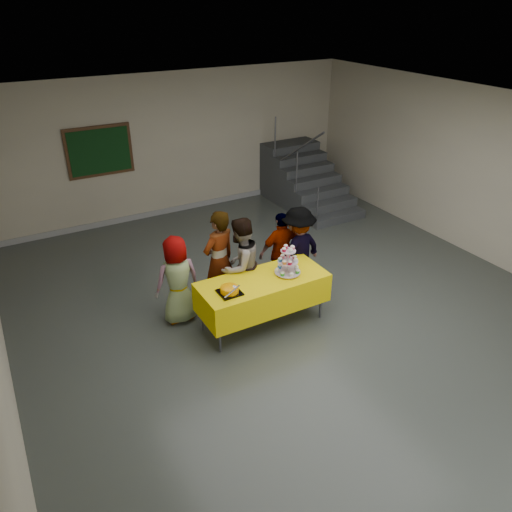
{
  "coord_description": "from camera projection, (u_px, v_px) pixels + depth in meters",
  "views": [
    {
      "loc": [
        -3.67,
        -4.98,
        4.4
      ],
      "look_at": [
        -0.59,
        0.5,
        1.05
      ],
      "focal_mm": 35.0,
      "sensor_mm": 36.0,
      "label": 1
    }
  ],
  "objects": [
    {
      "name": "room_shell",
      "position": [
        313.0,
        188.0,
        6.5
      ],
      "size": [
        10.0,
        10.04,
        3.02
      ],
      "color": "#4C514C",
      "rests_on": "ground"
    },
    {
      "name": "bake_table",
      "position": [
        263.0,
        292.0,
        7.21
      ],
      "size": [
        1.88,
        0.78,
        0.77
      ],
      "color": "#595960",
      "rests_on": "ground"
    },
    {
      "name": "cupcake_stand",
      "position": [
        288.0,
        263.0,
        7.16
      ],
      "size": [
        0.38,
        0.38,
        0.44
      ],
      "color": "silver",
      "rests_on": "bake_table"
    },
    {
      "name": "bear_cake",
      "position": [
        230.0,
        289.0,
        6.75
      ],
      "size": [
        0.32,
        0.36,
        0.12
      ],
      "color": "black",
      "rests_on": "bake_table"
    },
    {
      "name": "schoolchild_a",
      "position": [
        177.0,
        280.0,
        7.25
      ],
      "size": [
        0.67,
        0.45,
        1.37
      ],
      "primitive_type": "imported",
      "rotation": [
        0.0,
        0.0,
        3.16
      ],
      "color": "slate",
      "rests_on": "ground"
    },
    {
      "name": "schoolchild_b",
      "position": [
        219.0,
        261.0,
        7.51
      ],
      "size": [
        0.68,
        0.55,
        1.62
      ],
      "primitive_type": "imported",
      "rotation": [
        0.0,
        0.0,
        3.45
      ],
      "color": "slate",
      "rests_on": "ground"
    },
    {
      "name": "schoolchild_c",
      "position": [
        240.0,
        266.0,
        7.46
      ],
      "size": [
        0.9,
        0.81,
        1.53
      ],
      "primitive_type": "imported",
      "rotation": [
        0.0,
        0.0,
        3.52
      ],
      "color": "slate",
      "rests_on": "ground"
    },
    {
      "name": "schoolchild_d",
      "position": [
        282.0,
        252.0,
        8.06
      ],
      "size": [
        0.81,
        0.4,
        1.35
      ],
      "primitive_type": "imported",
      "rotation": [
        0.0,
        0.0,
        3.05
      ],
      "color": "slate",
      "rests_on": "ground"
    },
    {
      "name": "schoolchild_e",
      "position": [
        298.0,
        251.0,
        7.94
      ],
      "size": [
        1.05,
        0.75,
        1.47
      ],
      "primitive_type": "imported",
      "rotation": [
        0.0,
        0.0,
        3.37
      ],
      "color": "slate",
      "rests_on": "ground"
    },
    {
      "name": "staircase",
      "position": [
        302.0,
        181.0,
        11.6
      ],
      "size": [
        1.3,
        2.4,
        2.04
      ],
      "color": "#424447",
      "rests_on": "ground"
    },
    {
      "name": "noticeboard",
      "position": [
        99.0,
        151.0,
        9.85
      ],
      "size": [
        1.3,
        0.05,
        1.0
      ],
      "color": "#472B16",
      "rests_on": "ground"
    }
  ]
}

